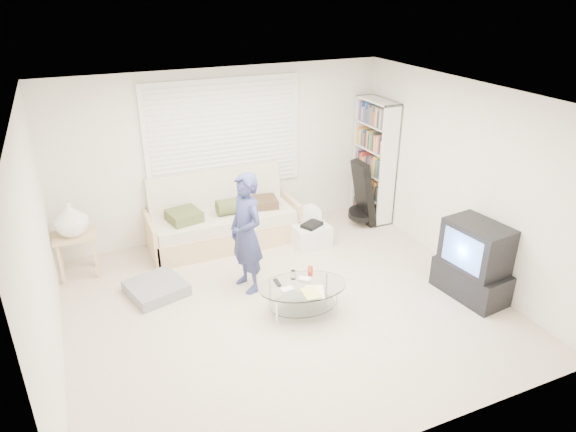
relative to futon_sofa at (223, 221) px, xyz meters
name	(u,v)px	position (x,y,z in m)	size (l,w,h in m)	color
ground	(285,305)	(0.19, -1.88, -0.35)	(5.00, 5.00, 0.00)	tan
room_shell	(268,166)	(0.19, -1.40, 1.28)	(5.02, 4.52, 2.51)	silver
window_blinds	(224,135)	(0.19, 0.32, 1.20)	(2.32, 0.08, 1.62)	silver
futon_sofa	(223,221)	(0.00, 0.00, 0.00)	(2.17, 0.88, 1.06)	tan
grey_floor_pillow	(156,288)	(-1.19, -1.00, -0.27)	(0.65, 0.65, 0.15)	slate
side_table	(71,222)	(-2.03, -0.13, 0.43)	(0.53, 0.43, 1.05)	tan
bookshelf	(374,161)	(2.51, -0.09, 0.62)	(0.31, 0.82, 1.94)	white
guitar_case	(363,198)	(2.20, -0.33, 0.12)	(0.39, 0.39, 1.06)	black
floor_fan	(309,219)	(1.21, -0.41, -0.01)	(0.36, 0.23, 0.58)	white
storage_bin	(312,235)	(1.16, -0.63, -0.18)	(0.53, 0.38, 0.37)	white
tv_unit	(474,262)	(2.39, -2.59, 0.13)	(0.58, 0.95, 0.98)	black
coffee_table	(303,291)	(0.32, -2.11, -0.04)	(1.13, 0.83, 0.50)	silver
standing_person	(246,233)	(-0.08, -1.33, 0.42)	(0.56, 0.37, 1.55)	navy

